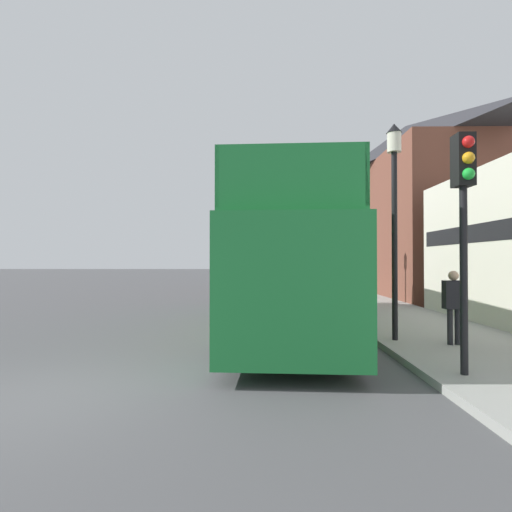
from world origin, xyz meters
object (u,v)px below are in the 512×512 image
object	(u,v)px
traffic_signal	(464,198)
lamp_post_third	(309,241)
tour_bus	(287,268)
lamp_post_second	(335,233)
lamp_post_nearest	(394,192)
pedestrian_third	(454,300)
parked_car_ahead_of_bus	(290,285)

from	to	relation	value
traffic_signal	lamp_post_third	bearing A→B (deg)	90.49
tour_bus	lamp_post_third	size ratio (longest dim) A/B	2.55
lamp_post_second	lamp_post_third	bearing A→B (deg)	91.09
traffic_signal	lamp_post_second	bearing A→B (deg)	90.04
tour_bus	lamp_post_third	xyz separation A→B (m)	(2.35, 14.23, 1.50)
lamp_post_nearest	lamp_post_second	size ratio (longest dim) A/B	1.14
tour_bus	pedestrian_third	size ratio (longest dim) A/B	7.11
tour_bus	lamp_post_third	bearing A→B (deg)	83.44
lamp_post_second	traffic_signal	bearing A→B (deg)	-89.96
tour_bus	traffic_signal	size ratio (longest dim) A/B	2.96
tour_bus	parked_car_ahead_of_bus	size ratio (longest dim) A/B	2.69
lamp_post_nearest	tour_bus	bearing A→B (deg)	132.97
tour_bus	lamp_post_second	world-z (taller)	lamp_post_second
traffic_signal	pedestrian_third	bearing A→B (deg)	68.11
parked_car_ahead_of_bus	lamp_post_third	distance (m)	5.75
tour_bus	pedestrian_third	bearing A→B (deg)	-38.39
lamp_post_second	lamp_post_third	xyz separation A→B (m)	(-0.16, 8.38, 0.05)
pedestrian_third	lamp_post_nearest	size ratio (longest dim) A/B	0.32
lamp_post_nearest	lamp_post_second	xyz separation A→B (m)	(0.16, 8.38, -0.37)
parked_car_ahead_of_bus	pedestrian_third	size ratio (longest dim) A/B	2.64
parked_car_ahead_of_bus	traffic_signal	world-z (taller)	traffic_signal
tour_bus	pedestrian_third	world-z (taller)	tour_bus
lamp_post_nearest	lamp_post_third	bearing A→B (deg)	89.98
parked_car_ahead_of_bus	lamp_post_second	xyz separation A→B (m)	(1.76, -3.50, 2.54)
parked_car_ahead_of_bus	lamp_post_nearest	distance (m)	12.34
lamp_post_second	tour_bus	bearing A→B (deg)	-113.23
tour_bus	lamp_post_second	bearing A→B (deg)	69.60
traffic_signal	lamp_post_third	world-z (taller)	lamp_post_third
parked_car_ahead_of_bus	lamp_post_third	world-z (taller)	lamp_post_third
traffic_signal	lamp_post_second	xyz separation A→B (m)	(-0.01, 11.22, 0.23)
parked_car_ahead_of_bus	pedestrian_third	distance (m)	12.69
traffic_signal	lamp_post_nearest	bearing A→B (deg)	93.49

